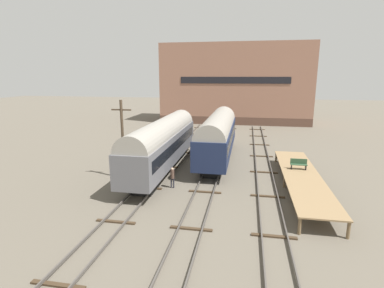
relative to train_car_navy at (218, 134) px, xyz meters
The scene contains 11 objects.
ground_plane 7.44m from the train_car_navy, 90.00° to the right, with size 200.00×200.00×0.00m, color #60594C.
track_left 8.86m from the train_car_navy, 125.45° to the right, with size 2.60×60.00×0.26m.
track_middle 7.39m from the train_car_navy, 90.00° to the right, with size 2.60×60.00×0.26m.
track_right 8.86m from the train_car_navy, 54.55° to the right, with size 2.60×60.00×0.26m.
train_car_navy is the anchor object (origin of this frame).
train_car_grey 6.81m from the train_car_navy, 135.81° to the right, with size 2.93×17.24×5.06m.
station_platform 10.87m from the train_car_navy, 44.22° to the right, with size 2.96×15.86×1.15m.
bench 9.71m from the train_car_navy, 37.33° to the right, with size 1.40×0.40×0.91m.
person_worker 9.92m from the train_car_navy, 106.71° to the right, with size 0.32×0.32×1.76m.
utility_pole 10.98m from the train_car_navy, 134.38° to the right, with size 1.80×0.24×7.09m.
warehouse_building 30.42m from the train_car_navy, 89.04° to the left, with size 28.62×11.35×15.15m.
Camera 1 is at (3.06, -25.26, 9.10)m, focal length 28.00 mm.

